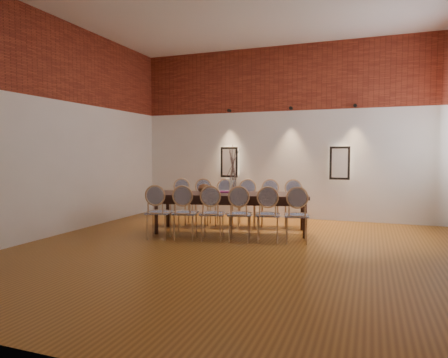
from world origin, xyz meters
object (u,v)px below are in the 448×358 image
(chair_far_d, at_px, (247,203))
(chair_far_f, at_px, (294,204))
(dining_table, at_px, (231,213))
(chair_near_b, at_px, (185,213))
(chair_near_e, at_px, (268,215))
(chair_near_f, at_px, (297,215))
(chair_far_a, at_px, (180,202))
(chair_far_b, at_px, (202,202))
(book, at_px, (224,192))
(bowl, at_px, (204,189))
(chair_near_c, at_px, (212,213))
(vase, at_px, (233,186))
(chair_near_d, at_px, (240,214))
(chair_far_c, at_px, (224,203))
(chair_near_a, at_px, (159,212))
(chair_far_e, at_px, (270,204))

(chair_far_d, distance_m, chair_far_f, 0.97)
(dining_table, relative_size, chair_near_b, 3.08)
(chair_near_e, distance_m, chair_near_f, 0.48)
(chair_far_a, distance_m, chair_far_b, 0.48)
(chair_near_e, bearing_deg, chair_far_b, 134.17)
(dining_table, bearing_deg, book, 139.02)
(dining_table, xyz_separation_m, chair_near_f, (1.34, -0.47, 0.09))
(chair_far_f, bearing_deg, chair_near_f, 90.00)
(dining_table, bearing_deg, chair_near_b, -134.17)
(chair_near_e, relative_size, book, 3.62)
(chair_far_a, height_order, bowl, chair_far_a)
(chair_near_c, distance_m, chair_far_f, 2.08)
(chair_near_f, height_order, bowl, chair_near_f)
(vase, bearing_deg, chair_far_f, 44.55)
(bowl, bearing_deg, chair_near_d, -30.31)
(chair_near_e, distance_m, book, 1.29)
(dining_table, height_order, chair_near_d, chair_near_d)
(chair_near_f, bearing_deg, chair_far_c, 134.17)
(chair_near_a, distance_m, chair_far_d, 2.08)
(chair_far_f, bearing_deg, chair_far_a, -0.00)
(chair_near_a, height_order, chair_far_d, same)
(chair_far_a, relative_size, book, 3.62)
(chair_far_d, bearing_deg, chair_near_b, 57.08)
(chair_far_b, xyz_separation_m, chair_far_d, (0.94, 0.20, 0.00))
(vase, bearing_deg, chair_near_a, -136.62)
(chair_far_b, height_order, vase, vase)
(chair_far_e, relative_size, vase, 3.13)
(chair_near_e, distance_m, vase, 1.11)
(bowl, distance_m, book, 0.41)
(chair_far_c, height_order, bowl, chair_far_c)
(chair_near_b, bearing_deg, dining_table, 45.83)
(chair_near_e, xyz_separation_m, vase, (-0.84, 0.58, 0.43))
(dining_table, xyz_separation_m, chair_near_a, (-1.02, -0.98, 0.09))
(bowl, bearing_deg, chair_far_d, 58.65)
(chair_near_b, bearing_deg, chair_far_c, 72.06)
(chair_near_f, relative_size, chair_far_c, 1.00)
(chair_far_a, xyz_separation_m, chair_far_c, (0.94, 0.20, 0.00))
(chair_near_a, distance_m, bowl, 1.05)
(chair_near_a, bearing_deg, chair_near_c, 0.00)
(dining_table, bearing_deg, chair_far_f, 31.70)
(chair_near_c, bearing_deg, chair_far_d, 72.06)
(chair_near_a, height_order, chair_far_e, same)
(dining_table, height_order, chair_near_e, chair_near_e)
(chair_near_a, xyz_separation_m, chair_near_c, (0.94, 0.20, 0.00))
(dining_table, height_order, chair_far_e, chair_far_e)
(chair_near_f, bearing_deg, chair_far_a, 148.30)
(chair_near_f, height_order, chair_far_a, same)
(chair_far_c, distance_m, vase, 0.90)
(chair_near_a, height_order, book, chair_near_a)
(chair_far_e, height_order, bowl, chair_far_e)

